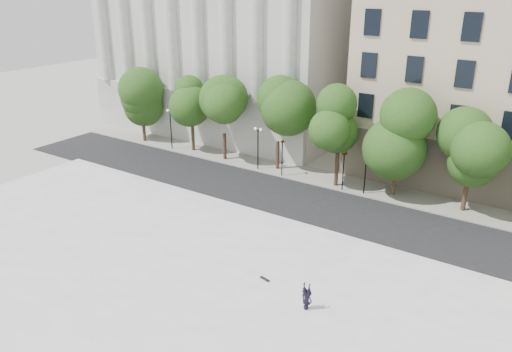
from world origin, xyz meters
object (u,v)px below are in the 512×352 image
object	(u,v)px
traffic_light_west	(282,140)
skateboard	(265,279)
traffic_light_east	(345,152)
person_lying	(306,306)

from	to	relation	value
traffic_light_west	skateboard	xyz separation A→B (m)	(8.56, -16.41, -3.19)
traffic_light_west	skateboard	distance (m)	18.78
traffic_light_east	skateboard	size ratio (longest dim) A/B	5.94
person_lying	traffic_light_east	bearing A→B (deg)	101.68
traffic_light_west	traffic_light_east	size ratio (longest dim) A/B	1.00
traffic_light_west	person_lying	size ratio (longest dim) A/B	2.50
traffic_light_east	skateboard	xyz separation A→B (m)	(2.26, -16.41, -3.21)
traffic_light_east	person_lying	world-z (taller)	traffic_light_east
traffic_light_east	skateboard	bearing A→B (deg)	-82.15
traffic_light_west	skateboard	world-z (taller)	traffic_light_west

